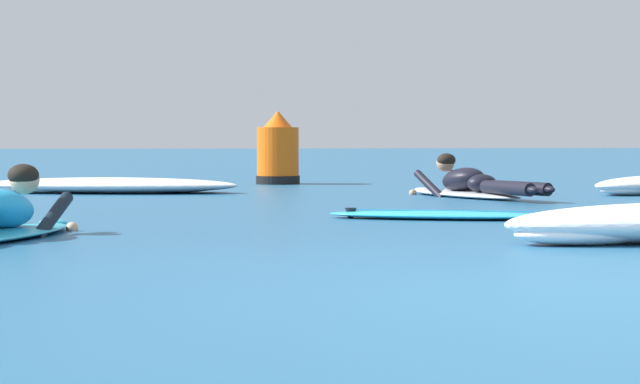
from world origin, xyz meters
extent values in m
plane|color=#235B84|center=(0.00, 10.00, 0.00)|extent=(120.00, 120.00, 0.00)
ellipsoid|color=#2DB2D1|center=(-2.55, 4.30, 0.05)|extent=(0.26, 0.26, 0.06)
ellipsoid|color=#1E9EDB|center=(-2.86, 3.46, 0.20)|extent=(0.62, 0.79, 0.35)
sphere|color=tan|center=(-2.80, 4.25, 0.02)|extent=(0.09, 0.09, 0.09)
cylinder|color=black|center=(-2.53, 3.72, 0.12)|extent=(0.29, 0.59, 0.34)
sphere|color=tan|center=(-2.40, 4.06, 0.02)|extent=(0.09, 0.09, 0.09)
sphere|color=tan|center=(-2.72, 3.84, 0.38)|extent=(0.21, 0.21, 0.21)
ellipsoid|color=black|center=(-2.72, 3.82, 0.41)|extent=(0.28, 0.26, 0.16)
ellipsoid|color=silver|center=(1.84, 8.57, 0.04)|extent=(1.03, 2.16, 0.07)
ellipsoid|color=silver|center=(1.58, 9.54, 0.05)|extent=(0.23, 0.24, 0.06)
ellipsoid|color=black|center=(1.83, 8.62, 0.20)|extent=(0.56, 0.76, 0.35)
ellipsoid|color=black|center=(1.94, 8.24, 0.17)|extent=(0.40, 0.36, 0.20)
cylinder|color=black|center=(2.02, 7.62, 0.14)|extent=(0.33, 0.96, 0.14)
ellipsoid|color=black|center=(2.12, 7.16, 0.14)|extent=(0.15, 0.24, 0.08)
cylinder|color=black|center=(2.18, 7.66, 0.14)|extent=(0.44, 0.94, 0.14)
ellipsoid|color=black|center=(2.32, 7.21, 0.14)|extent=(0.15, 0.24, 0.08)
cylinder|color=black|center=(1.52, 8.93, 0.12)|extent=(0.25, 0.62, 0.35)
sphere|color=tan|center=(1.42, 9.31, 0.02)|extent=(0.09, 0.09, 0.09)
cylinder|color=black|center=(1.95, 9.02, 0.12)|extent=(0.25, 0.62, 0.35)
sphere|color=tan|center=(1.85, 9.39, 0.02)|extent=(0.09, 0.09, 0.09)
sphere|color=tan|center=(1.73, 9.01, 0.38)|extent=(0.21, 0.21, 0.21)
ellipsoid|color=black|center=(1.73, 8.99, 0.41)|extent=(0.27, 0.25, 0.16)
ellipsoid|color=#2DB2D1|center=(0.57, 4.92, 0.04)|extent=(1.92, 1.15, 0.07)
cube|color=#1E9EDB|center=(0.57, 4.92, 0.07)|extent=(1.49, 0.60, 0.01)
cone|color=black|center=(-0.13, 5.20, 0.01)|extent=(0.13, 0.13, 0.16)
ellipsoid|color=white|center=(-2.13, 10.38, 0.09)|extent=(3.32, 1.71, 0.19)
ellipsoid|color=white|center=(-1.32, 10.33, 0.07)|extent=(1.20, 0.66, 0.13)
ellipsoid|color=white|center=(-3.08, 10.51, 0.05)|extent=(1.24, 0.90, 0.10)
ellipsoid|color=white|center=(3.85, 8.70, 0.06)|extent=(0.82, 0.51, 0.12)
ellipsoid|color=white|center=(0.78, 2.30, 0.07)|extent=(0.88, 0.40, 0.14)
cylinder|color=#EA5B0F|center=(0.31, 12.99, 0.41)|extent=(0.61, 0.61, 0.82)
cone|color=#EA5B0F|center=(0.31, 12.99, 0.94)|extent=(0.42, 0.42, 0.24)
cylinder|color=black|center=(0.31, 12.99, 0.06)|extent=(0.64, 0.64, 0.12)
camera|label=1|loc=(-2.16, -5.30, 0.68)|focal=71.67mm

